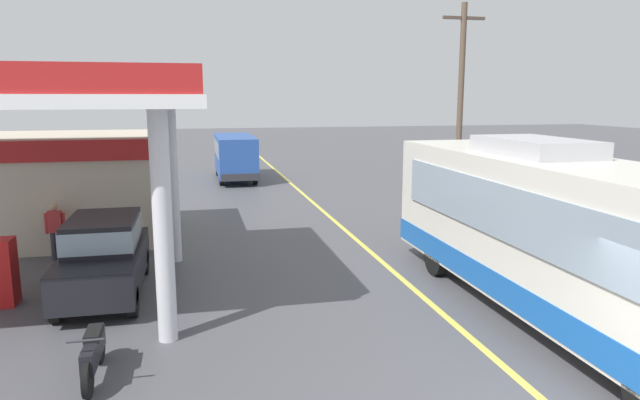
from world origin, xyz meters
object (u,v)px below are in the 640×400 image
(minibus_opposing_lane, at_px, (235,153))
(pedestrian_near_pump, at_px, (55,228))
(car_at_pump, at_px, (104,252))
(coach_bus_main, at_px, (558,239))
(motorcycle_parked_forecourt, at_px, (93,353))

(minibus_opposing_lane, xyz_separation_m, pedestrian_near_pump, (-6.14, -14.96, -0.54))
(car_at_pump, xyz_separation_m, minibus_opposing_lane, (4.39, 18.24, 0.46))
(pedestrian_near_pump, bearing_deg, minibus_opposing_lane, 67.68)
(car_at_pump, bearing_deg, minibus_opposing_lane, 76.46)
(pedestrian_near_pump, bearing_deg, coach_bus_main, -32.11)
(coach_bus_main, relative_size, minibus_opposing_lane, 1.80)
(motorcycle_parked_forecourt, bearing_deg, pedestrian_near_pump, 105.91)
(car_at_pump, xyz_separation_m, pedestrian_near_pump, (-1.75, 3.28, -0.08))
(car_at_pump, height_order, minibus_opposing_lane, minibus_opposing_lane)
(car_at_pump, relative_size, minibus_opposing_lane, 0.69)
(coach_bus_main, relative_size, car_at_pump, 2.63)
(minibus_opposing_lane, distance_m, pedestrian_near_pump, 16.18)
(coach_bus_main, distance_m, motorcycle_parked_forecourt, 8.99)
(car_at_pump, bearing_deg, motorcycle_parked_forecourt, -84.73)
(motorcycle_parked_forecourt, bearing_deg, car_at_pump, 95.27)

